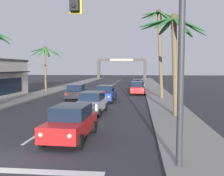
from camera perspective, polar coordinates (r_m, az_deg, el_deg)
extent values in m
cube|color=gray|center=(29.21, 10.75, -2.38)|extent=(3.20, 110.00, 0.14)
cube|color=gray|center=(31.91, -18.42, -1.95)|extent=(3.20, 110.00, 0.14)
cube|color=silver|center=(13.73, -17.37, -10.63)|extent=(0.16, 2.00, 0.01)
cube|color=silver|center=(17.61, -11.87, -7.17)|extent=(0.16, 2.00, 0.01)
cube|color=silver|center=(21.62, -8.43, -4.94)|extent=(0.16, 2.00, 0.01)
cube|color=silver|center=(25.72, -6.09, -3.41)|extent=(0.16, 2.00, 0.01)
cube|color=silver|center=(29.86, -4.40, -2.29)|extent=(0.16, 2.00, 0.01)
cube|color=silver|center=(34.02, -3.13, -1.45)|extent=(0.16, 2.00, 0.01)
cube|color=silver|center=(38.21, -2.13, -0.79)|extent=(0.16, 2.00, 0.01)
cube|color=silver|center=(42.41, -1.33, -0.26)|extent=(0.16, 2.00, 0.01)
cube|color=silver|center=(46.62, -0.68, 0.18)|extent=(0.16, 2.00, 0.01)
cube|color=silver|center=(50.84, -0.13, 0.54)|extent=(0.16, 2.00, 0.01)
cube|color=silver|center=(55.06, 0.33, 0.85)|extent=(0.16, 2.00, 0.01)
cube|color=silver|center=(59.28, 0.73, 1.11)|extent=(0.16, 2.00, 0.01)
cube|color=silver|center=(63.51, 1.07, 1.34)|extent=(0.16, 2.00, 0.01)
cube|color=silver|center=(67.75, 1.37, 1.54)|extent=(0.16, 2.00, 0.01)
cube|color=silver|center=(71.98, 1.64, 1.72)|extent=(0.16, 2.00, 0.01)
cube|color=silver|center=(76.22, 1.87, 1.87)|extent=(0.16, 2.00, 0.01)
cube|color=silver|center=(9.54, -14.21, -17.42)|extent=(4.00, 0.44, 0.01)
cylinder|color=#2D2D33|center=(9.14, 14.89, 4.43)|extent=(0.22, 0.22, 7.11)
sphere|color=black|center=(9.38, -8.41, 17.45)|extent=(0.17, 0.17, 0.17)
cube|color=red|center=(13.10, -9.03, -8.16)|extent=(1.94, 4.37, 0.72)
cube|color=black|center=(13.11, -8.87, -5.12)|extent=(1.69, 2.26, 0.64)
cylinder|color=black|center=(11.64, -6.98, -11.60)|extent=(0.25, 0.65, 0.64)
cylinder|color=black|center=(12.19, -14.98, -10.97)|extent=(0.25, 0.65, 0.64)
cylinder|color=black|center=(14.31, -3.97, -8.51)|extent=(0.25, 0.65, 0.64)
cylinder|color=black|center=(14.76, -10.59, -8.17)|extent=(0.25, 0.65, 0.64)
sphere|color=#F9EFC6|center=(10.89, -9.31, -10.35)|extent=(0.18, 0.18, 0.18)
sphere|color=#F9EFC6|center=(11.32, -15.40, -9.88)|extent=(0.18, 0.18, 0.18)
cube|color=red|center=(14.96, -4.13, -6.13)|extent=(0.24, 0.07, 0.20)
cube|color=red|center=(15.30, -8.99, -5.94)|extent=(0.24, 0.07, 0.20)
cube|color=silver|center=(20.04, -4.50, -3.70)|extent=(1.93, 4.37, 0.72)
cube|color=black|center=(20.10, -4.42, -1.73)|extent=(1.69, 2.26, 0.64)
cylinder|color=black|center=(18.55, -2.85, -5.49)|extent=(0.25, 0.65, 0.64)
cylinder|color=black|center=(18.95, -8.00, -5.31)|extent=(0.25, 0.65, 0.64)
cylinder|color=black|center=(21.30, -1.38, -4.18)|extent=(0.25, 0.65, 0.64)
cylinder|color=black|center=(21.65, -5.90, -4.06)|extent=(0.25, 0.65, 0.64)
sphere|color=#F9EFC6|center=(17.80, -4.09, -4.49)|extent=(0.18, 0.18, 0.18)
sphere|color=#F9EFC6|center=(18.10, -7.94, -4.37)|extent=(0.18, 0.18, 0.18)
cube|color=red|center=(22.00, -1.58, -2.69)|extent=(0.24, 0.07, 0.20)
cube|color=red|center=(22.26, -4.94, -2.62)|extent=(0.24, 0.07, 0.20)
cube|color=navy|center=(27.03, -1.40, -1.55)|extent=(1.87, 4.34, 0.72)
cube|color=black|center=(27.11, -1.36, -0.09)|extent=(1.65, 2.24, 0.64)
cylinder|color=black|center=(25.56, 0.03, -2.72)|extent=(0.24, 0.65, 0.64)
cylinder|color=black|center=(25.83, -3.77, -2.65)|extent=(0.24, 0.65, 0.64)
cylinder|color=black|center=(28.35, 0.76, -2.00)|extent=(0.24, 0.65, 0.64)
cylinder|color=black|center=(28.60, -2.68, -1.95)|extent=(0.24, 0.65, 0.64)
sphere|color=#F9EFC6|center=(24.80, -0.74, -1.92)|extent=(0.18, 0.18, 0.18)
sphere|color=#F9EFC6|center=(25.00, -3.56, -1.87)|extent=(0.18, 0.18, 0.18)
cube|color=red|center=(29.06, 0.53, -0.93)|extent=(0.24, 0.07, 0.20)
cube|color=red|center=(29.25, -2.04, -0.90)|extent=(0.24, 0.07, 0.20)
cube|color=black|center=(29.21, -7.80, -1.14)|extent=(1.94, 4.37, 0.72)
cube|color=black|center=(29.01, -7.88, 0.17)|extent=(1.69, 2.27, 0.64)
cylinder|color=black|center=(30.81, -8.86, -1.53)|extent=(0.25, 0.65, 0.64)
cylinder|color=black|center=(30.49, -5.69, -1.56)|extent=(0.25, 0.65, 0.64)
cylinder|color=black|center=(28.06, -10.09, -2.14)|extent=(0.25, 0.65, 0.64)
cylinder|color=black|center=(27.71, -6.62, -2.18)|extent=(0.25, 0.65, 0.64)
sphere|color=#B2B2AD|center=(31.45, -8.14, -0.59)|extent=(0.18, 0.18, 0.18)
sphere|color=#B2B2AD|center=(31.22, -5.91, -0.61)|extent=(0.18, 0.18, 0.18)
cube|color=red|center=(27.25, -10.05, -1.36)|extent=(0.24, 0.07, 0.20)
cube|color=red|center=(26.97, -7.33, -1.39)|extent=(0.24, 0.07, 0.20)
cube|color=silver|center=(40.82, 5.79, 0.49)|extent=(1.79, 4.31, 0.72)
cube|color=black|center=(40.93, 5.80, 1.45)|extent=(1.62, 2.21, 0.64)
cylinder|color=black|center=(39.45, 7.05, -0.19)|extent=(0.23, 0.64, 0.64)
cylinder|color=black|center=(39.43, 4.55, -0.17)|extent=(0.23, 0.64, 0.64)
cylinder|color=black|center=(42.27, 6.94, 0.13)|extent=(0.23, 0.64, 0.64)
cylinder|color=black|center=(42.26, 4.61, 0.14)|extent=(0.23, 0.64, 0.64)
sphere|color=#B2B2AD|center=(38.66, 6.73, 0.37)|extent=(0.18, 0.18, 0.18)
sphere|color=#B2B2AD|center=(38.65, 4.89, 0.39)|extent=(0.18, 0.18, 0.18)
cube|color=red|center=(42.98, 6.65, 0.82)|extent=(0.24, 0.06, 0.20)
cube|color=red|center=(42.97, 4.89, 0.83)|extent=(0.24, 0.06, 0.20)
cube|color=red|center=(34.38, 5.63, -0.27)|extent=(1.80, 4.32, 0.72)
cube|color=black|center=(34.48, 5.65, 0.88)|extent=(1.62, 2.22, 0.64)
cylinder|color=black|center=(33.00, 7.09, -1.11)|extent=(0.23, 0.64, 0.64)
cylinder|color=black|center=(33.02, 4.10, -1.08)|extent=(0.23, 0.64, 0.64)
cylinder|color=black|center=(35.83, 7.04, -0.67)|extent=(0.23, 0.64, 0.64)
cylinder|color=black|center=(35.85, 4.28, -0.64)|extent=(0.23, 0.64, 0.64)
sphere|color=#B2B2AD|center=(32.21, 6.68, -0.46)|extent=(0.18, 0.18, 0.18)
sphere|color=#B2B2AD|center=(32.23, 4.48, -0.44)|extent=(0.18, 0.18, 0.18)
cube|color=red|center=(36.52, 6.72, 0.16)|extent=(0.24, 0.06, 0.20)
cube|color=red|center=(36.54, 4.65, 0.18)|extent=(0.24, 0.06, 0.20)
ellipsoid|color=#2D702D|center=(24.90, -23.05, 10.65)|extent=(1.94, 0.40, 1.02)
ellipsoid|color=#2D702D|center=(25.74, -23.15, 10.18)|extent=(1.34, 1.75, 1.24)
cylinder|color=brown|center=(38.37, -14.39, 3.75)|extent=(0.31, 0.29, 6.24)
ellipsoid|color=#2D702D|center=(38.32, -12.85, 7.65)|extent=(2.28, 0.93, 1.38)
ellipsoid|color=#2D702D|center=(39.13, -13.06, 7.85)|extent=(1.70, 2.20, 1.02)
ellipsoid|color=#2D702D|center=(39.47, -14.02, 7.54)|extent=(0.53, 2.27, 1.37)
ellipsoid|color=#2D702D|center=(39.17, -15.98, 8.05)|extent=(2.51, 1.02, 0.68)
ellipsoid|color=#2D702D|center=(38.49, -16.11, 7.57)|extent=(2.26, 1.07, 1.39)
ellipsoid|color=#2D702D|center=(37.51, -15.23, 7.56)|extent=(0.68, 2.19, 1.53)
ellipsoid|color=#2D702D|center=(37.39, -14.18, 7.63)|extent=(1.47, 2.09, 1.48)
sphere|color=#4C4223|center=(38.47, -14.50, 8.48)|extent=(0.60, 0.60, 0.60)
cylinder|color=brown|center=(18.75, 13.64, 4.12)|extent=(0.64, 0.37, 6.92)
ellipsoid|color=#236028|center=(18.97, 16.76, 12.82)|extent=(2.28, 0.68, 1.44)
ellipsoid|color=#236028|center=(19.83, 15.43, 12.63)|extent=(1.92, 1.89, 1.35)
ellipsoid|color=#236028|center=(20.16, 13.39, 13.08)|extent=(0.71, 2.48, 0.98)
ellipsoid|color=#236028|center=(20.00, 11.76, 13.01)|extent=(1.23, 2.39, 1.09)
ellipsoid|color=#236028|center=(19.36, 9.81, 13.74)|extent=(2.44, 1.35, 0.82)
ellipsoid|color=#236028|center=(18.74, 9.66, 14.03)|extent=(2.51, 0.67, 0.83)
ellipsoid|color=#236028|center=(17.99, 11.44, 13.89)|extent=(1.80, 2.12, 1.14)
ellipsoid|color=#236028|center=(17.95, 14.72, 13.34)|extent=(0.95, 2.27, 1.45)
ellipsoid|color=#236028|center=(18.46, 16.58, 13.28)|extent=(2.13, 1.65, 1.31)
sphere|color=#4C4223|center=(19.04, 13.43, 14.73)|extent=(0.60, 0.60, 0.60)
cylinder|color=brown|center=(29.16, 10.52, 6.81)|extent=(0.85, 0.36, 9.49)
ellipsoid|color=#2D702D|center=(29.97, 11.95, 15.40)|extent=(1.98, 0.85, 0.81)
ellipsoid|color=#2D702D|center=(30.09, 11.62, 15.03)|extent=(1.79, 1.18, 1.14)
ellipsoid|color=#2D702D|center=(30.54, 10.43, 15.05)|extent=(0.81, 1.93, 0.98)
ellipsoid|color=#2D702D|center=(30.47, 9.02, 15.46)|extent=(1.40, 1.90, 0.60)
ellipsoid|color=#2D702D|center=(29.76, 8.28, 15.51)|extent=(1.98, 0.70, 0.82)
ellipsoid|color=#2D702D|center=(29.19, 8.48, 15.90)|extent=(1.94, 1.27, 0.66)
ellipsoid|color=#2D702D|center=(28.99, 9.04, 15.43)|extent=(1.52, 1.57, 1.18)
ellipsoid|color=#2D702D|center=(28.73, 10.16, 16.17)|extent=(0.55, 2.02, 0.56)
ellipsoid|color=#2D702D|center=(29.07, 11.48, 15.41)|extent=(1.55, 1.58, 1.13)
sphere|color=#4C4223|center=(29.73, 10.17, 16.08)|extent=(0.60, 0.60, 0.60)
cube|color=#423D38|center=(81.62, -2.94, 3.99)|extent=(0.90, 0.90, 5.55)
cube|color=#423D38|center=(80.68, 7.22, 3.96)|extent=(0.90, 0.90, 5.55)
cube|color=#423D38|center=(80.86, 2.12, 6.21)|extent=(15.27, 0.60, 0.70)
cube|color=tan|center=(80.54, 2.10, 6.21)|extent=(7.18, 0.08, 0.56)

